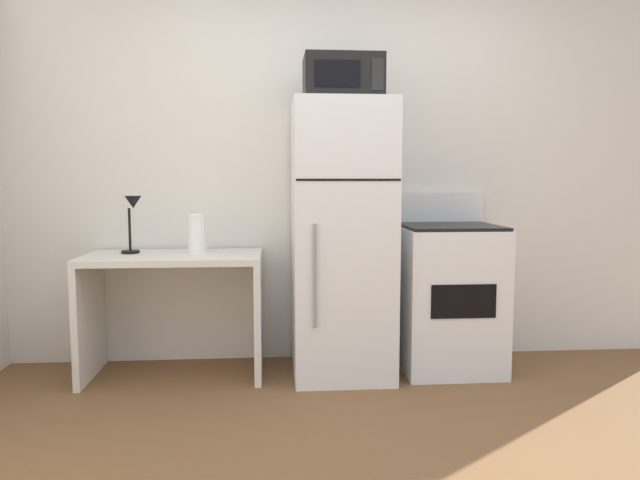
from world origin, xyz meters
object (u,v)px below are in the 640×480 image
desk_lamp (132,214)px  oven_range (448,296)px  refrigerator (342,240)px  paper_towel_roll (197,234)px  desk (174,292)px  microwave (343,79)px

desk_lamp → oven_range: (1.96, -0.06, -0.52)m
refrigerator → oven_range: refrigerator is taller
desk_lamp → paper_towel_roll: desk_lamp is taller
oven_range → desk: bearing=179.7°
desk → paper_towel_roll: size_ratio=4.43×
paper_towel_roll → oven_range: bearing=-1.6°
desk_lamp → oven_range: size_ratio=0.32×
paper_towel_roll → oven_range: (1.57, -0.04, -0.40)m
desk_lamp → microwave: bearing=-5.2°
microwave → refrigerator: bearing=90.3°
desk_lamp → refrigerator: refrigerator is taller
desk_lamp → paper_towel_roll: size_ratio=1.47×
refrigerator → oven_range: (0.68, 0.03, -0.37)m
paper_towel_roll → refrigerator: (0.88, -0.07, -0.04)m
desk → microwave: bearing=-3.4°
desk → desk_lamp: bearing=167.5°
oven_range → refrigerator: bearing=-177.5°
refrigerator → desk: bearing=177.8°
refrigerator → paper_towel_roll: bearing=175.2°
desk_lamp → oven_range: desk_lamp is taller
desk → refrigerator: bearing=-2.2°
paper_towel_roll → refrigerator: size_ratio=0.14×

